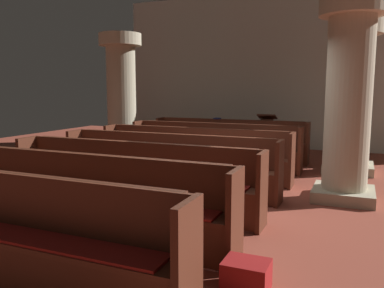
% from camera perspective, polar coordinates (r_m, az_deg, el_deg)
% --- Properties ---
extents(ground_plane, '(19.20, 19.20, 0.00)m').
position_cam_1_polar(ground_plane, '(6.21, 3.03, -8.22)').
color(ground_plane, brown).
extents(back_wall, '(10.00, 0.16, 4.50)m').
position_cam_1_polar(back_wall, '(11.87, 13.38, 10.29)').
color(back_wall, beige).
rests_on(back_wall, ground).
extents(pew_row_0, '(3.83, 0.46, 0.97)m').
position_cam_1_polar(pew_row_0, '(9.78, 5.36, 0.82)').
color(pew_row_0, '#562819').
rests_on(pew_row_0, ground).
extents(pew_row_1, '(3.83, 0.46, 0.97)m').
position_cam_1_polar(pew_row_1, '(8.71, 3.09, -0.04)').
color(pew_row_1, '#562819').
rests_on(pew_row_1, ground).
extents(pew_row_2, '(3.83, 0.47, 0.97)m').
position_cam_1_polar(pew_row_2, '(7.67, 0.18, -1.13)').
color(pew_row_2, '#562819').
rests_on(pew_row_2, ground).
extents(pew_row_3, '(3.83, 0.46, 0.97)m').
position_cam_1_polar(pew_row_3, '(6.65, -3.62, -2.57)').
color(pew_row_3, '#562819').
rests_on(pew_row_3, ground).
extents(pew_row_4, '(3.83, 0.46, 0.97)m').
position_cam_1_polar(pew_row_4, '(5.68, -8.78, -4.49)').
color(pew_row_4, '#562819').
rests_on(pew_row_4, ground).
extents(pew_row_5, '(3.83, 0.47, 0.97)m').
position_cam_1_polar(pew_row_5, '(4.78, -16.02, -7.10)').
color(pew_row_5, '#562819').
rests_on(pew_row_5, ground).
extents(pillar_aisle_side, '(1.07, 1.07, 3.11)m').
position_cam_1_polar(pillar_aisle_side, '(8.79, 22.09, 6.70)').
color(pillar_aisle_side, tan).
rests_on(pillar_aisle_side, ground).
extents(pillar_far_side, '(1.07, 1.07, 3.11)m').
position_cam_1_polar(pillar_far_side, '(10.36, -10.16, 7.27)').
color(pillar_far_side, tan).
rests_on(pillar_far_side, ground).
extents(pillar_aisle_rear, '(0.98, 0.98, 3.11)m').
position_cam_1_polar(pillar_aisle_rear, '(6.49, 21.69, 6.45)').
color(pillar_aisle_rear, tan).
rests_on(pillar_aisle_rear, ground).
extents(lectern, '(0.48, 0.45, 1.08)m').
position_cam_1_polar(lectern, '(10.54, 10.73, 0.89)').
color(lectern, '#411E13').
rests_on(lectern, ground).
extents(hymn_book, '(0.16, 0.20, 0.02)m').
position_cam_1_polar(hymn_book, '(10.03, 3.66, 3.72)').
color(hymn_book, navy).
rests_on(hymn_book, pew_row_0).
extents(kneeler_box_red, '(0.39, 0.31, 0.26)m').
position_cam_1_polar(kneeler_box_red, '(3.64, 7.84, -18.30)').
color(kneeler_box_red, maroon).
rests_on(kneeler_box_red, ground).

